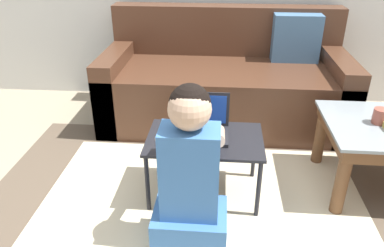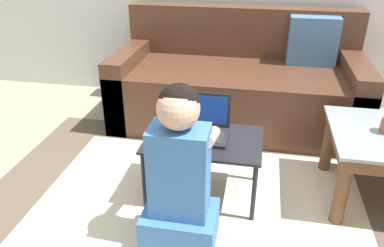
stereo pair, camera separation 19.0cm
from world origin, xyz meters
name	(u,v)px [view 2 (the right image)]	position (x,y,z in m)	size (l,w,h in m)	color
ground_plane	(174,202)	(0.00, 0.00, 0.00)	(16.00, 16.00, 0.00)	gray
area_rug	(197,215)	(0.15, -0.09, 0.00)	(2.51, 1.97, 0.01)	brown
couch	(238,85)	(0.26, 1.13, 0.30)	(1.84, 0.88, 0.84)	#4C2D1E
laptop_desk	(204,145)	(0.15, 0.11, 0.33)	(0.63, 0.41, 0.37)	black
laptop	(207,130)	(0.16, 0.14, 0.41)	(0.23, 0.21, 0.22)	#232328
computer_mouse	(170,133)	(-0.04, 0.10, 0.39)	(0.07, 0.10, 0.04)	silver
person_seated	(180,178)	(0.10, -0.28, 0.38)	(0.35, 0.39, 0.83)	#3D70B2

